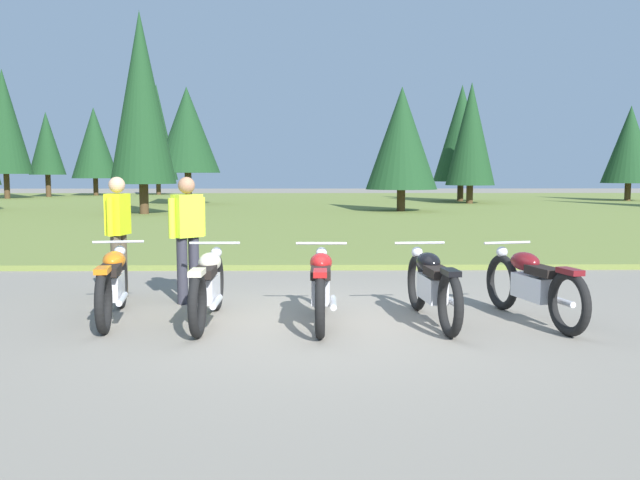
{
  "coord_description": "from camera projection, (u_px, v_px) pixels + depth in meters",
  "views": [
    {
      "loc": [
        -0.12,
        -7.4,
        1.71
      ],
      "look_at": [
        0.0,
        0.6,
        0.9
      ],
      "focal_mm": 36.82,
      "sensor_mm": 36.0,
      "label": 1
    }
  ],
  "objects": [
    {
      "name": "rider_in_hivis_vest",
      "position": [
        187.0,
        232.0,
        8.61
      ],
      "size": [
        0.43,
        0.41,
        1.67
      ],
      "color": "#2D2D38",
      "rests_on": "ground"
    },
    {
      "name": "motorcycle_red",
      "position": [
        321.0,
        285.0,
        7.49
      ],
      "size": [
        0.62,
        2.1,
        0.88
      ],
      "color": "black",
      "rests_on": "ground"
    },
    {
      "name": "ground_plane",
      "position": [
        321.0,
        323.0,
        7.54
      ],
      "size": [
        140.0,
        140.0,
        0.0
      ],
      "primitive_type": "plane",
      "color": "gray"
    },
    {
      "name": "rider_near_row_end",
      "position": [
        118.0,
        230.0,
        8.97
      ],
      "size": [
        0.27,
        0.54,
        1.67
      ],
      "color": "#4C4233",
      "rests_on": "ground"
    },
    {
      "name": "motorcycle_black",
      "position": [
        432.0,
        285.0,
        7.54
      ],
      "size": [
        0.62,
        2.1,
        0.88
      ],
      "color": "black",
      "rests_on": "ground"
    },
    {
      "name": "motorcycle_cream",
      "position": [
        208.0,
        285.0,
        7.53
      ],
      "size": [
        0.62,
        2.1,
        0.88
      ],
      "color": "black",
      "rests_on": "ground"
    },
    {
      "name": "forest_treeline",
      "position": [
        235.0,
        130.0,
        37.82
      ],
      "size": [
        42.35,
        28.07,
        8.63
      ],
      "color": "#47331E",
      "rests_on": "ground"
    },
    {
      "name": "motorcycle_orange",
      "position": [
        113.0,
        283.0,
        7.68
      ],
      "size": [
        0.66,
        2.09,
        0.88
      ],
      "color": "black",
      "rests_on": "ground"
    },
    {
      "name": "grass_moorland",
      "position": [
        312.0,
        207.0,
        33.52
      ],
      "size": [
        80.0,
        44.0,
        0.1
      ],
      "primitive_type": "cube",
      "color": "olive",
      "rests_on": "ground"
    },
    {
      "name": "motorcycle_maroon",
      "position": [
        532.0,
        284.0,
        7.59
      ],
      "size": [
        0.74,
        2.07,
        0.88
      ],
      "color": "black",
      "rests_on": "ground"
    }
  ]
}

